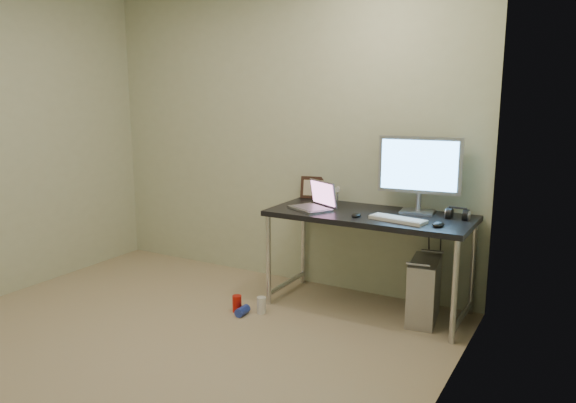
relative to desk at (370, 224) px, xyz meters
The scene contains 18 objects.
floor 1.83m from the desk, 123.51° to the right, with size 3.50×3.50×0.00m, color tan.
wall_back 1.16m from the desk, 160.80° to the left, with size 3.50×0.02×2.50m, color beige.
wall_right 1.74m from the desk, 60.38° to the right, with size 0.02×3.50×2.50m, color beige.
desk is the anchor object (origin of this frame).
tower_computer 0.62m from the desk, ahead, with size 0.25×0.46×0.48m.
cable_a 0.54m from the desk, 35.96° to the left, with size 0.01×0.01×0.70m, color black.
cable_b 0.61m from the desk, 28.60° to the left, with size 0.01×0.01×0.72m, color black.
can_red 1.16m from the desk, 147.15° to the right, with size 0.07×0.07×0.13m, color red.
can_white 1.01m from the desk, 144.08° to the right, with size 0.07×0.07×0.13m, color white.
can_blue 1.15m from the desk, 142.84° to the right, with size 0.07×0.07×0.12m, color #263CB5.
laptop 0.45m from the desk, behind, with size 0.39×0.37×0.21m.
monitor 0.55m from the desk, 31.21° to the left, with size 0.60×0.20×0.57m.
keyboard 0.31m from the desk, 28.68° to the right, with size 0.40×0.13×0.02m, color silver.
mouse_right 0.58m from the desk, 15.80° to the right, with size 0.07×0.12×0.04m, color black.
mouse_left 0.19m from the desk, 105.90° to the right, with size 0.06×0.10×0.04m, color black.
headphones 0.63m from the desk, 12.33° to the left, with size 0.15×0.10×0.11m.
picture_frame 0.71m from the desk, 153.76° to the left, with size 0.23×0.03×0.19m, color black.
webcam 0.48m from the desk, 147.06° to the left, with size 0.05×0.04×0.13m.
Camera 1 is at (2.40, -2.41, 1.65)m, focal length 35.00 mm.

